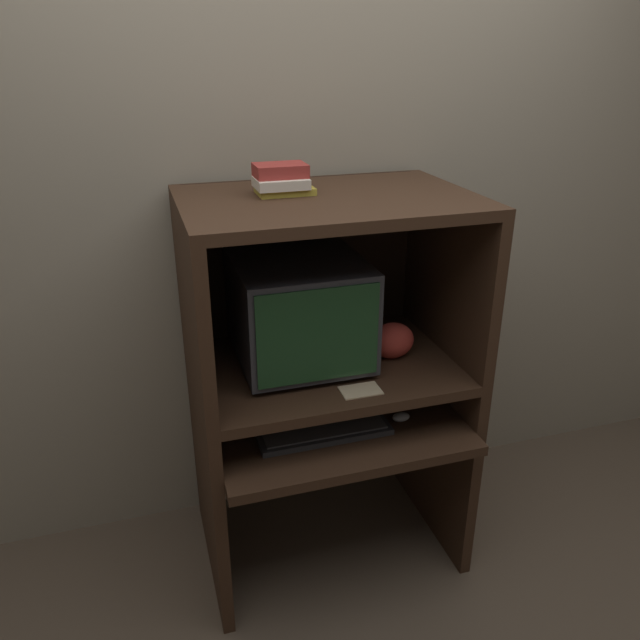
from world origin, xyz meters
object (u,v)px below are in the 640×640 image
Objects in this scene: snack_bag at (392,340)px; mouse at (401,417)px; crt_monitor at (299,310)px; book_stack at (282,180)px; keyboard at (324,431)px.

mouse is at bearing -96.36° from snack_bag.
book_stack is (-0.04, 0.03, 0.44)m from crt_monitor.
snack_bag is at bearing -16.39° from book_stack.
crt_monitor reaches higher than mouse.
crt_monitor is 7.43× the size of mouse.
book_stack reaches higher than snack_bag.
mouse is (0.30, -0.22, -0.36)m from crt_monitor.
mouse is 0.40× the size of snack_bag.
snack_bag reaches higher than keyboard.
keyboard is 2.87× the size of snack_bag.
crt_monitor is 2.97× the size of snack_bag.
keyboard is 0.84m from book_stack.
book_stack is at bearing 145.47° from crt_monitor.
keyboard is at bearing -179.82° from mouse.
mouse is 0.90m from book_stack.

